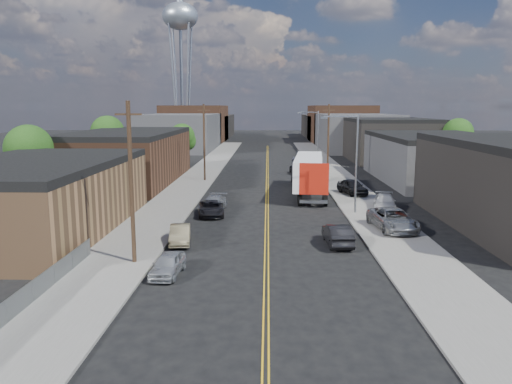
{
  "coord_description": "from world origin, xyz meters",
  "views": [
    {
      "loc": [
        0.05,
        -19.59,
        9.64
      ],
      "look_at": [
        -0.94,
        22.11,
        2.5
      ],
      "focal_mm": 35.0,
      "sensor_mm": 36.0,
      "label": 1
    }
  ],
  "objects_px": {
    "semi_truck": "(307,172)",
    "car_right_lot_a": "(393,219)",
    "water_tower": "(180,22)",
    "car_right_oncoming": "(337,234)",
    "car_left_b": "(180,235)",
    "car_left_d": "(214,204)",
    "car_ahead_truck": "(298,169)",
    "car_left_c": "(211,208)",
    "car_right_lot_c": "(352,187)",
    "car_left_a": "(168,264)",
    "car_right_lot_b": "(385,202)"
  },
  "relations": [
    {
      "from": "semi_truck",
      "to": "car_right_oncoming",
      "type": "xyz_separation_m",
      "value": [
        0.5,
        -21.29,
        -1.72
      ]
    },
    {
      "from": "semi_truck",
      "to": "car_left_d",
      "type": "distance_m",
      "value": 13.9
    },
    {
      "from": "car_right_lot_a",
      "to": "car_right_lot_c",
      "type": "height_order",
      "value": "car_right_lot_a"
    },
    {
      "from": "water_tower",
      "to": "car_left_a",
      "type": "relative_size",
      "value": 9.74
    },
    {
      "from": "car_right_lot_b",
      "to": "car_left_b",
      "type": "bearing_deg",
      "value": -135.03
    },
    {
      "from": "semi_truck",
      "to": "car_left_d",
      "type": "bearing_deg",
      "value": -127.8
    },
    {
      "from": "car_left_b",
      "to": "car_left_d",
      "type": "distance_m",
      "value": 11.29
    },
    {
      "from": "car_left_a",
      "to": "car_right_lot_c",
      "type": "xyz_separation_m",
      "value": [
        15.07,
        26.78,
        0.32
      ]
    },
    {
      "from": "car_left_b",
      "to": "car_right_oncoming",
      "type": "relative_size",
      "value": 0.88
    },
    {
      "from": "semi_truck",
      "to": "car_left_b",
      "type": "height_order",
      "value": "semi_truck"
    },
    {
      "from": "car_right_oncoming",
      "to": "car_right_lot_a",
      "type": "relative_size",
      "value": 0.77
    },
    {
      "from": "water_tower",
      "to": "semi_truck",
      "type": "bearing_deg",
      "value": -70.3
    },
    {
      "from": "car_left_a",
      "to": "car_right_lot_a",
      "type": "height_order",
      "value": "car_right_lot_a"
    },
    {
      "from": "car_left_a",
      "to": "car_right_lot_c",
      "type": "distance_m",
      "value": 30.73
    },
    {
      "from": "water_tower",
      "to": "car_right_oncoming",
      "type": "height_order",
      "value": "water_tower"
    },
    {
      "from": "car_left_d",
      "to": "car_right_lot_b",
      "type": "relative_size",
      "value": 1.02
    },
    {
      "from": "car_left_b",
      "to": "car_ahead_truck",
      "type": "bearing_deg",
      "value": 66.59
    },
    {
      "from": "car_left_b",
      "to": "car_right_lot_a",
      "type": "distance_m",
      "value": 16.51
    },
    {
      "from": "semi_truck",
      "to": "car_left_c",
      "type": "bearing_deg",
      "value": -122.78
    },
    {
      "from": "car_left_a",
      "to": "car_left_c",
      "type": "bearing_deg",
      "value": 92.21
    },
    {
      "from": "car_left_b",
      "to": "car_right_lot_b",
      "type": "bearing_deg",
      "value": 26.53
    },
    {
      "from": "water_tower",
      "to": "car_ahead_truck",
      "type": "bearing_deg",
      "value": -65.19
    },
    {
      "from": "car_left_a",
      "to": "car_right_lot_b",
      "type": "relative_size",
      "value": 0.8
    },
    {
      "from": "car_left_d",
      "to": "car_right_lot_c",
      "type": "relative_size",
      "value": 1.02
    },
    {
      "from": "car_ahead_truck",
      "to": "semi_truck",
      "type": "bearing_deg",
      "value": -94.13
    },
    {
      "from": "car_left_d",
      "to": "car_ahead_truck",
      "type": "bearing_deg",
      "value": 76.81
    },
    {
      "from": "car_left_d",
      "to": "car_right_lot_b",
      "type": "height_order",
      "value": "car_right_lot_b"
    },
    {
      "from": "car_left_c",
      "to": "car_right_lot_c",
      "type": "xyz_separation_m",
      "value": [
        14.37,
        10.68,
        0.3
      ]
    },
    {
      "from": "water_tower",
      "to": "car_left_d",
      "type": "xyz_separation_m",
      "value": [
        17.0,
        -84.0,
        -29.94
      ]
    },
    {
      "from": "water_tower",
      "to": "car_ahead_truck",
      "type": "xyz_separation_m",
      "value": [
        26.5,
        -57.32,
        -30.01
      ]
    },
    {
      "from": "car_right_lot_b",
      "to": "car_right_oncoming",
      "type": "bearing_deg",
      "value": -106.27
    },
    {
      "from": "car_left_c",
      "to": "car_right_lot_a",
      "type": "distance_m",
      "value": 15.82
    },
    {
      "from": "car_left_d",
      "to": "car_right_lot_a",
      "type": "xyz_separation_m",
      "value": [
        14.86,
        -7.35,
        0.27
      ]
    },
    {
      "from": "car_left_b",
      "to": "car_right_lot_c",
      "type": "bearing_deg",
      "value": 44.42
    },
    {
      "from": "car_left_a",
      "to": "car_right_oncoming",
      "type": "bearing_deg",
      "value": 36.89
    },
    {
      "from": "car_left_c",
      "to": "car_right_lot_c",
      "type": "distance_m",
      "value": 17.9
    },
    {
      "from": "car_right_lot_c",
      "to": "car_left_c",
      "type": "bearing_deg",
      "value": -160.06
    },
    {
      "from": "water_tower",
      "to": "car_ahead_truck",
      "type": "distance_m",
      "value": 69.91
    },
    {
      "from": "car_left_a",
      "to": "car_left_d",
      "type": "bearing_deg",
      "value": 92.48
    },
    {
      "from": "car_left_b",
      "to": "car_left_c",
      "type": "height_order",
      "value": "car_left_c"
    },
    {
      "from": "car_left_b",
      "to": "car_left_c",
      "type": "xyz_separation_m",
      "value": [
        1.19,
        9.29,
        0.01
      ]
    },
    {
      "from": "car_ahead_truck",
      "to": "car_left_b",
      "type": "bearing_deg",
      "value": -109.88
    },
    {
      "from": "water_tower",
      "to": "car_right_lot_b",
      "type": "relative_size",
      "value": 7.75
    },
    {
      "from": "car_ahead_truck",
      "to": "car_left_c",
      "type": "bearing_deg",
      "value": -112.5
    },
    {
      "from": "semi_truck",
      "to": "car_right_lot_a",
      "type": "distance_m",
      "value": 18.21
    },
    {
      "from": "car_left_c",
      "to": "car_left_d",
      "type": "xyz_separation_m",
      "value": [
        0.0,
        1.93,
        0.04
      ]
    },
    {
      "from": "car_left_d",
      "to": "car_right_lot_c",
      "type": "height_order",
      "value": "car_right_lot_c"
    },
    {
      "from": "water_tower",
      "to": "car_right_lot_a",
      "type": "bearing_deg",
      "value": -70.77
    },
    {
      "from": "car_left_c",
      "to": "car_left_d",
      "type": "distance_m",
      "value": 1.94
    },
    {
      "from": "semi_truck",
      "to": "car_left_c",
      "type": "relative_size",
      "value": 3.52
    }
  ]
}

